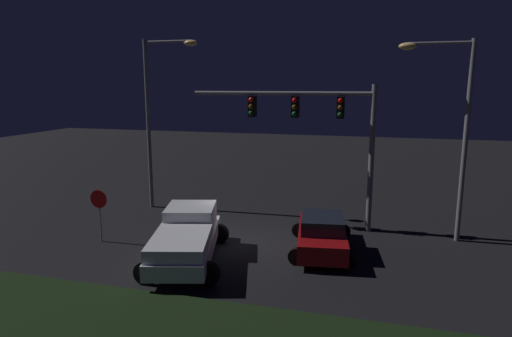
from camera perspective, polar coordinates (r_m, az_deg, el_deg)
ground_plane at (r=18.84m, az=-1.50°, el=-9.24°), size 80.00×80.00×0.00m
pickup_truck at (r=16.66m, az=-8.99°, el=-8.45°), size 3.77×5.73×1.80m
car_sedan at (r=17.51m, az=8.59°, el=-8.37°), size 2.86×4.60×1.51m
traffic_signal_gantry at (r=19.69m, az=7.86°, el=6.18°), size 8.32×0.56×6.50m
street_lamp_left at (r=23.22m, az=-12.70°, el=8.15°), size 2.96×0.44×8.74m
street_lamp_right at (r=19.45m, az=24.15°, el=6.21°), size 2.90×0.44×8.25m
stop_sign at (r=19.23m, az=-19.76°, el=-4.58°), size 0.76×0.08×2.23m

